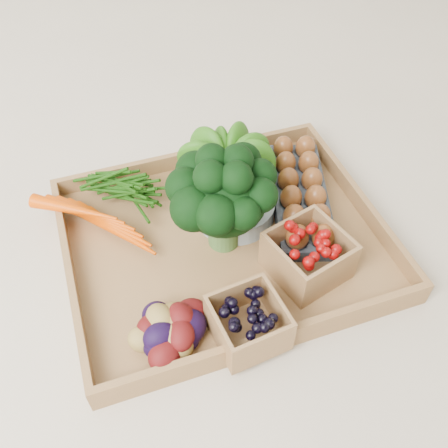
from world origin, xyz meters
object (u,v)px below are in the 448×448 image
object	(u,v)px
tray	(224,243)
cherry_bowl	(235,209)
broccoli	(224,213)
egg_carton	(300,199)

from	to	relation	value
tray	cherry_bowl	size ratio (longest dim) A/B	3.74
broccoli	egg_carton	bearing A→B (deg)	12.45
egg_carton	cherry_bowl	bearing A→B (deg)	-168.76
broccoli	cherry_bowl	world-z (taller)	broccoli
egg_carton	tray	bearing A→B (deg)	-149.66
broccoli	cherry_bowl	size ratio (longest dim) A/B	1.26
broccoli	tray	bearing A→B (deg)	32.77
tray	cherry_bowl	xyz separation A→B (m)	(0.04, 0.05, 0.03)
tray	broccoli	world-z (taller)	broccoli
tray	egg_carton	bearing A→B (deg)	12.38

